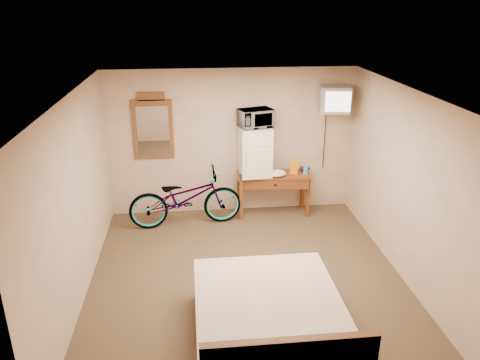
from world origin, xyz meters
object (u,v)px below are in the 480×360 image
Objects in this scene: crt_television at (334,99)px; wall_mirror at (153,127)px; bicycle at (185,198)px; mini_fridge at (255,151)px; blue_cup at (306,170)px; desk at (273,181)px; microwave at (256,118)px; bed at (271,329)px.

crt_television reaches higher than wall_mirror.
crt_television is 2.92m from bicycle.
mini_fridge is 5.74× the size of blue_cup.
blue_cup reaches higher than desk.
microwave is at bearing 175.43° from blue_cup.
bed is (0.90, -3.13, -0.19)m from bicycle.
wall_mirror is 1.29m from bicycle.
mini_fridge is 1.36× the size of crt_television.
wall_mirror is 0.53× the size of bed.
mini_fridge is at bearing 85.25° from bed.
microwave is 1.74m from bicycle.
bed is (-0.28, -3.40, -1.43)m from microwave.
crt_television reaches higher than bicycle.
bicycle is (-2.48, -0.26, -1.53)m from crt_television.
mini_fridge is 1.54× the size of microwave.
blue_cup is (0.54, -0.04, 0.20)m from desk.
bed is (-1.14, -3.33, -0.53)m from blue_cup.
bed is at bearing -100.11° from desk.
wall_mirror is (-2.54, 0.31, 0.74)m from blue_cup.
bicycle reaches higher than desk.
mini_fridge is at bearing 179.61° from crt_television.
crt_television is 0.55× the size of wall_mirror.
crt_television is at bearing -17.71° from microwave.
crt_television is 0.29× the size of bed.
desk is 1.70m from crt_television.
desk is at bearing -4.92° from mini_fridge.
crt_television reaches higher than blue_cup.
desk is 1.15× the size of wall_mirror.
wall_mirror is (-1.68, 0.24, 0.40)m from mini_fridge.
mini_fridge reaches higher than bed.
mini_fridge is 0.45× the size of bicycle.
mini_fridge is at bearing 175.44° from blue_cup.
wall_mirror is (-2.00, 0.27, 0.94)m from desk.
desk is 0.58m from blue_cup.
bicycle is (-1.51, -0.24, -0.13)m from desk.
microwave is 0.48× the size of wall_mirror.
wall_mirror is (-2.97, 0.25, -0.45)m from crt_television.
bed is at bearing -170.02° from bicycle.
blue_cup is 1.27m from crt_television.
blue_cup is at bearing -4.35° from desk.
blue_cup is 2.66m from wall_mirror.
mini_fridge is (-0.32, 0.03, 0.54)m from desk.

